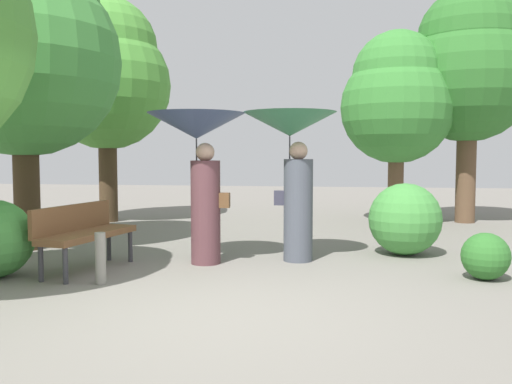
{
  "coord_description": "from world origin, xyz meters",
  "views": [
    {
      "loc": [
        1.15,
        -4.86,
        1.45
      ],
      "look_at": [
        0.0,
        2.58,
        0.94
      ],
      "focal_mm": 37.66,
      "sensor_mm": 36.0,
      "label": 1
    }
  ],
  "objects_px": {
    "park_bench": "(83,230)",
    "tree_near_left": "(22,43)",
    "person_left": "(199,150)",
    "tree_far_back": "(106,74)",
    "path_marker_post": "(100,258)",
    "person_right": "(292,150)",
    "tree_near_right": "(397,98)",
    "tree_mid_right": "(469,67)"
  },
  "relations": [
    {
      "from": "park_bench",
      "to": "tree_mid_right",
      "type": "relative_size",
      "value": 0.31
    },
    {
      "from": "person_left",
      "to": "park_bench",
      "type": "xyz_separation_m",
      "value": [
        -1.33,
        -0.67,
        -1.01
      ]
    },
    {
      "from": "park_bench",
      "to": "path_marker_post",
      "type": "xyz_separation_m",
      "value": [
        0.52,
        -0.63,
        -0.22
      ]
    },
    {
      "from": "person_left",
      "to": "person_right",
      "type": "xyz_separation_m",
      "value": [
        1.21,
        0.37,
        -0.0
      ]
    },
    {
      "from": "park_bench",
      "to": "tree_far_back",
      "type": "bearing_deg",
      "value": 30.88
    },
    {
      "from": "person_right",
      "to": "park_bench",
      "type": "distance_m",
      "value": 2.92
    },
    {
      "from": "tree_far_back",
      "to": "path_marker_post",
      "type": "distance_m",
      "value": 6.59
    },
    {
      "from": "park_bench",
      "to": "tree_mid_right",
      "type": "height_order",
      "value": "tree_mid_right"
    },
    {
      "from": "tree_mid_right",
      "to": "path_marker_post",
      "type": "xyz_separation_m",
      "value": [
        -5.35,
        -6.45,
        -3.04
      ]
    },
    {
      "from": "park_bench",
      "to": "tree_near_right",
      "type": "distance_m",
      "value": 7.24
    },
    {
      "from": "tree_mid_right",
      "to": "path_marker_post",
      "type": "distance_m",
      "value": 8.91
    },
    {
      "from": "park_bench",
      "to": "path_marker_post",
      "type": "relative_size",
      "value": 2.68
    },
    {
      "from": "person_left",
      "to": "tree_far_back",
      "type": "distance_m",
      "value": 5.46
    },
    {
      "from": "tree_near_left",
      "to": "tree_mid_right",
      "type": "distance_m",
      "value": 8.7
    },
    {
      "from": "park_bench",
      "to": "tree_near_right",
      "type": "height_order",
      "value": "tree_near_right"
    },
    {
      "from": "tree_far_back",
      "to": "path_marker_post",
      "type": "height_order",
      "value": "tree_far_back"
    },
    {
      "from": "tree_near_right",
      "to": "path_marker_post",
      "type": "xyz_separation_m",
      "value": [
        -3.84,
        -6.0,
        -2.36
      ]
    },
    {
      "from": "person_right",
      "to": "tree_far_back",
      "type": "xyz_separation_m",
      "value": [
        -4.36,
        3.76,
        1.68
      ]
    },
    {
      "from": "person_left",
      "to": "tree_far_back",
      "type": "relative_size",
      "value": 0.41
    },
    {
      "from": "park_bench",
      "to": "tree_far_back",
      "type": "distance_m",
      "value": 5.79
    },
    {
      "from": "tree_near_right",
      "to": "path_marker_post",
      "type": "relative_size",
      "value": 6.93
    },
    {
      "from": "person_right",
      "to": "tree_near_right",
      "type": "distance_m",
      "value": 4.83
    },
    {
      "from": "person_right",
      "to": "park_bench",
      "type": "relative_size",
      "value": 1.3
    },
    {
      "from": "tree_mid_right",
      "to": "tree_far_back",
      "type": "xyz_separation_m",
      "value": [
        -7.69,
        -1.02,
        -0.13
      ]
    },
    {
      "from": "person_left",
      "to": "tree_near_left",
      "type": "xyz_separation_m",
      "value": [
        -2.9,
        0.64,
        1.61
      ]
    },
    {
      "from": "tree_near_right",
      "to": "tree_far_back",
      "type": "relative_size",
      "value": 0.83
    },
    {
      "from": "tree_far_back",
      "to": "path_marker_post",
      "type": "bearing_deg",
      "value": -66.73
    },
    {
      "from": "person_right",
      "to": "path_marker_post",
      "type": "xyz_separation_m",
      "value": [
        -2.02,
        -1.67,
        -1.23
      ]
    },
    {
      "from": "tree_near_left",
      "to": "tree_mid_right",
      "type": "xyz_separation_m",
      "value": [
        7.44,
        4.51,
        0.19
      ]
    },
    {
      "from": "person_left",
      "to": "path_marker_post",
      "type": "height_order",
      "value": "person_left"
    },
    {
      "from": "person_left",
      "to": "tree_far_back",
      "type": "xyz_separation_m",
      "value": [
        -3.15,
        4.13,
        1.68
      ]
    },
    {
      "from": "tree_mid_right",
      "to": "tree_near_left",
      "type": "bearing_deg",
      "value": -148.77
    },
    {
      "from": "park_bench",
      "to": "tree_near_left",
      "type": "xyz_separation_m",
      "value": [
        -1.57,
        1.31,
        2.63
      ]
    },
    {
      "from": "person_left",
      "to": "park_bench",
      "type": "height_order",
      "value": "person_left"
    },
    {
      "from": "person_right",
      "to": "tree_far_back",
      "type": "height_order",
      "value": "tree_far_back"
    },
    {
      "from": "person_left",
      "to": "tree_near_left",
      "type": "height_order",
      "value": "tree_near_left"
    },
    {
      "from": "person_left",
      "to": "tree_far_back",
      "type": "height_order",
      "value": "tree_far_back"
    },
    {
      "from": "person_left",
      "to": "tree_near_left",
      "type": "bearing_deg",
      "value": 76.67
    },
    {
      "from": "tree_near_left",
      "to": "tree_near_right",
      "type": "bearing_deg",
      "value": 34.44
    },
    {
      "from": "person_right",
      "to": "tree_far_back",
      "type": "relative_size",
      "value": 0.42
    },
    {
      "from": "tree_near_left",
      "to": "tree_far_back",
      "type": "distance_m",
      "value": 3.5
    },
    {
      "from": "person_right",
      "to": "tree_mid_right",
      "type": "bearing_deg",
      "value": -35.81
    }
  ]
}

